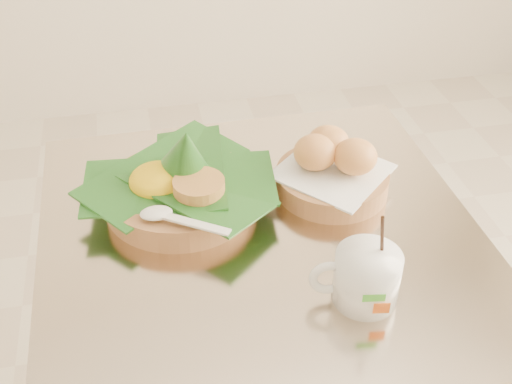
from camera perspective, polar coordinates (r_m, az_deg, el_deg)
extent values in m
cylinder|color=gray|center=(1.31, 0.36, -16.18)|extent=(0.07, 0.07, 0.69)
cube|color=beige|center=(1.04, 0.43, -4.10)|extent=(0.71, 0.71, 0.03)
cylinder|color=#A17445|center=(1.08, -6.72, -0.18)|extent=(0.25, 0.25, 0.04)
cone|color=#1A5016|center=(1.05, -6.35, 3.37)|extent=(0.12, 0.14, 0.13)
ellipsoid|color=yellow|center=(1.07, -8.76, 0.98)|extent=(0.09, 0.09, 0.05)
cylinder|color=#CC9347|center=(1.03, -5.09, 0.49)|extent=(0.08, 0.08, 0.02)
cylinder|color=#A17445|center=(1.12, 6.76, 1.01)|extent=(0.19, 0.19, 0.04)
cube|color=white|center=(1.10, 6.84, 1.87)|extent=(0.23, 0.23, 0.01)
ellipsoid|color=#BE662B|center=(1.09, 5.28, 3.54)|extent=(0.07, 0.07, 0.06)
ellipsoid|color=#BE662B|center=(1.09, 8.82, 3.13)|extent=(0.07, 0.07, 0.06)
ellipsoid|color=#BE662B|center=(1.12, 6.43, 4.34)|extent=(0.07, 0.07, 0.06)
cylinder|color=white|center=(0.91, 9.81, -7.48)|extent=(0.09, 0.09, 0.08)
torus|color=white|center=(0.90, 6.52, -7.59)|extent=(0.06, 0.02, 0.06)
cylinder|color=#4E2416|center=(0.89, 10.05, -5.80)|extent=(0.08, 0.08, 0.01)
cylinder|color=black|center=(0.88, 11.14, -4.34)|extent=(0.03, 0.04, 0.12)
cube|color=green|center=(0.87, 10.45, -9.26)|extent=(0.03, 0.01, 0.01)
cube|color=orange|center=(0.89, 11.09, -10.11)|extent=(0.02, 0.00, 0.02)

